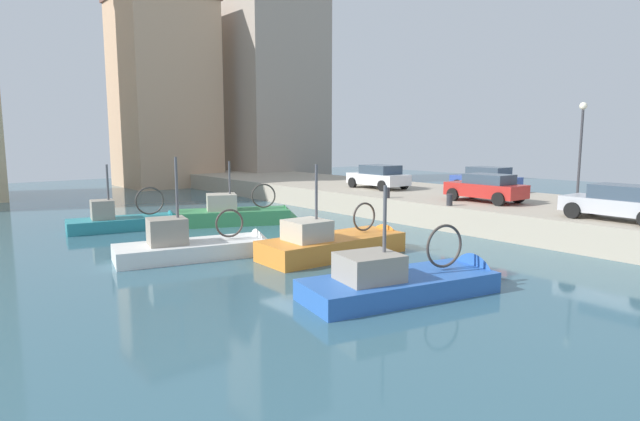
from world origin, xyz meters
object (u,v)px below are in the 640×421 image
parked_car_white (379,177)px  parked_car_blue (486,179)px  fishing_boat_green (242,221)px  parked_car_silver (620,202)px  fishing_boat_orange (340,252)px  mooring_bollard_south (450,200)px  fishing_boat_teal (131,227)px  fishing_boat_blue (412,290)px  parked_car_red (486,188)px  fishing_boat_white (202,253)px  mooring_bollard_mid (387,193)px  quay_streetlamp (581,136)px

parked_car_white → parked_car_blue: parked_car_white is taller
fishing_boat_green → parked_car_silver: (7.91, -14.89, 1.79)m
fishing_boat_orange → mooring_bollard_south: fishing_boat_orange is taller
parked_car_white → fishing_boat_green: bearing=179.1°
fishing_boat_teal → parked_car_white: bearing=-8.3°
fishing_boat_blue → parked_car_red: (11.55, 5.30, 1.80)m
fishing_boat_white → mooring_bollard_south: 11.82m
mooring_bollard_mid → fishing_boat_teal: bearing=152.4°
fishing_boat_white → quay_streetlamp: (17.14, -5.74, 4.33)m
fishing_boat_white → parked_car_silver: fishing_boat_white is taller
fishing_boat_blue → fishing_boat_orange: bearing=71.3°
fishing_boat_green → fishing_boat_blue: (-2.52, -13.56, -0.01)m
fishing_boat_blue → mooring_bollard_south: 10.69m
fishing_boat_blue → parked_car_white: bearing=47.5°
fishing_boat_white → fishing_boat_green: bearing=48.0°
parked_car_red → fishing_boat_orange: bearing=-178.3°
fishing_boat_teal → quay_streetlamp: quay_streetlamp is taller
parked_car_silver → parked_car_blue: 11.17m
fishing_boat_blue → fishing_boat_white: (-2.47, 8.01, 0.01)m
fishing_boat_orange → fishing_boat_green: bearing=84.5°
fishing_boat_white → quay_streetlamp: quay_streetlamp is taller
fishing_boat_blue → fishing_boat_orange: fishing_boat_orange is taller
parked_car_blue → quay_streetlamp: quay_streetlamp is taller
parked_car_red → mooring_bollard_south: parked_car_red is taller
fishing_boat_orange → parked_car_white: 13.62m
fishing_boat_orange → fishing_boat_teal: fishing_boat_orange is taller
fishing_boat_blue → fishing_boat_teal: (-2.43, 15.55, -0.00)m
fishing_boat_teal → mooring_bollard_south: 15.25m
parked_car_blue → mooring_bollard_south: (-7.07, -2.73, -0.46)m
parked_car_white → mooring_bollard_south: parked_car_white is taller
parked_car_white → mooring_bollard_mid: bearing=-130.3°
parked_car_red → quay_streetlamp: (3.12, -3.03, 2.54)m
fishing_boat_green → fishing_boat_white: (-4.99, -5.55, 0.00)m
parked_car_red → parked_car_blue: (4.54, 3.00, 0.01)m
fishing_boat_green → fishing_boat_white: size_ratio=1.01×
fishing_boat_green → mooring_bollard_south: 10.38m
parked_car_red → fishing_boat_green: bearing=137.5°
fishing_boat_green → parked_car_blue: fishing_boat_green is taller
fishing_boat_orange → quay_streetlamp: quay_streetlamp is taller
parked_car_white → parked_car_blue: 6.38m
fishing_boat_white → fishing_boat_orange: bearing=-35.8°
fishing_boat_blue → parked_car_white: (12.26, 13.40, 1.83)m
fishing_boat_orange → parked_car_red: (9.85, 0.29, 1.81)m
parked_car_silver → fishing_boat_white: bearing=144.1°
fishing_boat_green → mooring_bollard_mid: size_ratio=11.75×
parked_car_blue → mooring_bollard_south: 7.59m
fishing_boat_teal → parked_car_white: 14.96m
fishing_boat_teal → mooring_bollard_mid: size_ratio=10.56×
fishing_boat_teal → parked_car_silver: fishing_boat_teal is taller
parked_car_white → parked_car_silver: parked_car_white is taller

